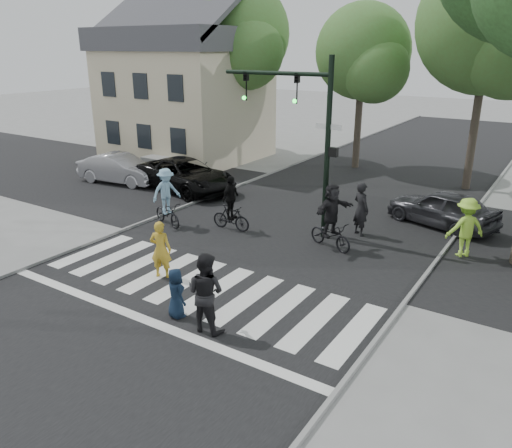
{
  "coord_description": "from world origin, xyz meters",
  "views": [
    {
      "loc": [
        8.04,
        -8.59,
        6.23
      ],
      "look_at": [
        0.5,
        3.0,
        1.3
      ],
      "focal_mm": 35.0,
      "sensor_mm": 36.0,
      "label": 1
    }
  ],
  "objects_px": {
    "pedestrian_child": "(176,293)",
    "car_suv": "(185,175)",
    "car_silver": "(120,169)",
    "pedestrian_woman": "(161,249)",
    "car_grey": "(442,208)",
    "traffic_signal": "(305,122)",
    "cyclist_mid": "(231,208)",
    "cyclist_left": "(167,201)",
    "pedestrian_adult": "(206,292)",
    "cyclist_right": "(331,220)"
  },
  "relations": [
    {
      "from": "pedestrian_child",
      "to": "car_suv",
      "type": "relative_size",
      "value": 0.24
    },
    {
      "from": "pedestrian_child",
      "to": "car_silver",
      "type": "height_order",
      "value": "car_silver"
    },
    {
      "from": "pedestrian_woman",
      "to": "car_suv",
      "type": "xyz_separation_m",
      "value": [
        -5.4,
        7.33,
        -0.12
      ]
    },
    {
      "from": "pedestrian_woman",
      "to": "car_grey",
      "type": "xyz_separation_m",
      "value": [
        5.59,
        8.78,
        -0.16
      ]
    },
    {
      "from": "traffic_signal",
      "to": "cyclist_mid",
      "type": "bearing_deg",
      "value": -153.45
    },
    {
      "from": "car_suv",
      "to": "pedestrian_child",
      "type": "bearing_deg",
      "value": -130.22
    },
    {
      "from": "cyclist_mid",
      "to": "cyclist_left",
      "type": "bearing_deg",
      "value": -159.33
    },
    {
      "from": "cyclist_left",
      "to": "cyclist_mid",
      "type": "bearing_deg",
      "value": 20.67
    },
    {
      "from": "traffic_signal",
      "to": "car_suv",
      "type": "height_order",
      "value": "traffic_signal"
    },
    {
      "from": "car_silver",
      "to": "cyclist_left",
      "type": "bearing_deg",
      "value": -126.1
    },
    {
      "from": "pedestrian_child",
      "to": "car_grey",
      "type": "xyz_separation_m",
      "value": [
        3.73,
        10.26,
        0.05
      ]
    },
    {
      "from": "cyclist_mid",
      "to": "car_silver",
      "type": "height_order",
      "value": "cyclist_mid"
    },
    {
      "from": "car_suv",
      "to": "pedestrian_woman",
      "type": "bearing_deg",
      "value": -133.34
    },
    {
      "from": "cyclist_left",
      "to": "car_silver",
      "type": "height_order",
      "value": "cyclist_left"
    },
    {
      "from": "car_silver",
      "to": "car_suv",
      "type": "bearing_deg",
      "value": -87.2
    },
    {
      "from": "cyclist_left",
      "to": "cyclist_mid",
      "type": "relative_size",
      "value": 1.07
    },
    {
      "from": "car_suv",
      "to": "car_grey",
      "type": "xyz_separation_m",
      "value": [
        10.99,
        1.46,
        -0.04
      ]
    },
    {
      "from": "car_suv",
      "to": "car_grey",
      "type": "distance_m",
      "value": 11.08
    },
    {
      "from": "pedestrian_adult",
      "to": "car_silver",
      "type": "xyz_separation_m",
      "value": [
        -11.78,
        8.21,
        -0.26
      ]
    },
    {
      "from": "traffic_signal",
      "to": "pedestrian_child",
      "type": "relative_size",
      "value": 4.74
    },
    {
      "from": "traffic_signal",
      "to": "car_suv",
      "type": "bearing_deg",
      "value": 164.51
    },
    {
      "from": "cyclist_left",
      "to": "cyclist_mid",
      "type": "xyz_separation_m",
      "value": [
        2.26,
        0.85,
        -0.11
      ]
    },
    {
      "from": "pedestrian_adult",
      "to": "pedestrian_child",
      "type": "bearing_deg",
      "value": -6.99
    },
    {
      "from": "car_silver",
      "to": "car_grey",
      "type": "xyz_separation_m",
      "value": [
        14.53,
        2.11,
        -0.01
      ]
    },
    {
      "from": "cyclist_left",
      "to": "cyclist_right",
      "type": "distance_m",
      "value": 6.11
    },
    {
      "from": "traffic_signal",
      "to": "car_suv",
      "type": "relative_size",
      "value": 1.15
    },
    {
      "from": "pedestrian_adult",
      "to": "cyclist_left",
      "type": "height_order",
      "value": "cyclist_left"
    },
    {
      "from": "pedestrian_child",
      "to": "cyclist_left",
      "type": "relative_size",
      "value": 0.6
    },
    {
      "from": "pedestrian_woman",
      "to": "pedestrian_child",
      "type": "distance_m",
      "value": 2.38
    },
    {
      "from": "cyclist_mid",
      "to": "car_silver",
      "type": "distance_m",
      "value": 8.67
    },
    {
      "from": "pedestrian_child",
      "to": "cyclist_right",
      "type": "distance_m",
      "value": 6.22
    },
    {
      "from": "pedestrian_child",
      "to": "cyclist_mid",
      "type": "bearing_deg",
      "value": -45.88
    },
    {
      "from": "pedestrian_adult",
      "to": "car_grey",
      "type": "xyz_separation_m",
      "value": [
        2.75,
        10.32,
        -0.28
      ]
    },
    {
      "from": "traffic_signal",
      "to": "pedestrian_woman",
      "type": "distance_m",
      "value": 6.4
    },
    {
      "from": "traffic_signal",
      "to": "pedestrian_child",
      "type": "bearing_deg",
      "value": -88.16
    },
    {
      "from": "pedestrian_child",
      "to": "car_suv",
      "type": "distance_m",
      "value": 11.41
    },
    {
      "from": "cyclist_right",
      "to": "cyclist_left",
      "type": "bearing_deg",
      "value": -168.51
    },
    {
      "from": "pedestrian_child",
      "to": "cyclist_left",
      "type": "bearing_deg",
      "value": -25.1
    },
    {
      "from": "traffic_signal",
      "to": "pedestrian_adult",
      "type": "distance_m",
      "value": 7.6
    },
    {
      "from": "cyclist_mid",
      "to": "car_suv",
      "type": "xyz_separation_m",
      "value": [
        -4.77,
        3.08,
        -0.09
      ]
    },
    {
      "from": "traffic_signal",
      "to": "pedestrian_woman",
      "type": "relative_size",
      "value": 3.57
    },
    {
      "from": "pedestrian_adult",
      "to": "cyclist_mid",
      "type": "height_order",
      "value": "cyclist_mid"
    },
    {
      "from": "pedestrian_woman",
      "to": "cyclist_right",
      "type": "height_order",
      "value": "cyclist_right"
    },
    {
      "from": "car_silver",
      "to": "pedestrian_child",
      "type": "bearing_deg",
      "value": -134.67
    },
    {
      "from": "cyclist_left",
      "to": "cyclist_right",
      "type": "bearing_deg",
      "value": 11.49
    },
    {
      "from": "pedestrian_adult",
      "to": "cyclist_right",
      "type": "relative_size",
      "value": 0.88
    },
    {
      "from": "cyclist_mid",
      "to": "cyclist_right",
      "type": "xyz_separation_m",
      "value": [
        3.73,
        0.36,
        0.15
      ]
    },
    {
      "from": "traffic_signal",
      "to": "pedestrian_child",
      "type": "height_order",
      "value": "traffic_signal"
    },
    {
      "from": "cyclist_mid",
      "to": "car_silver",
      "type": "bearing_deg",
      "value": 163.71
    },
    {
      "from": "cyclist_mid",
      "to": "car_grey",
      "type": "relative_size",
      "value": 0.49
    }
  ]
}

